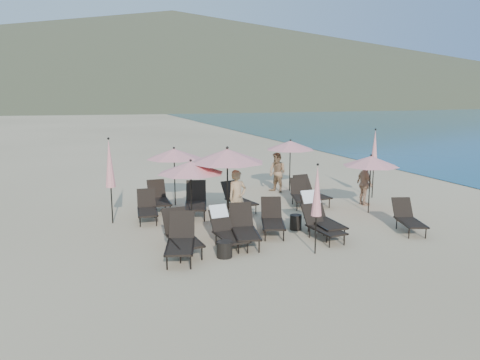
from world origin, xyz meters
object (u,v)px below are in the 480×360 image
object	(u,v)px
lounger_2	(244,227)
lounger_9	(238,198)
lounger_8	(196,201)
umbrella_closed_2	(110,164)
lounger_6	(147,207)
umbrella_open_2	(371,161)
umbrella_closed_1	(374,150)
lounger_12	(272,219)
umbrella_closed_0	(317,191)
umbrella_open_4	(290,145)
umbrella_open_3	(174,154)
beachgoer_b	(277,173)
beachgoer_a	(237,198)
lounger_0	(181,239)
lounger_11	(311,192)
lounger_1	(181,234)
beachgoer_c	(365,184)
lounger_13	(226,228)
lounger_3	(322,225)
lounger_5	(408,218)
side_table_0	(224,249)
side_table_1	(296,222)
lounger_4	(320,215)
lounger_10	(301,194)
umbrella_open_0	(191,167)
lounger_7	(159,197)
umbrella_open_1	(227,156)

from	to	relation	value
lounger_2	lounger_9	world-z (taller)	lounger_2
lounger_8	umbrella_closed_2	bearing A→B (deg)	-162.60
lounger_6	umbrella_open_2	distance (m)	7.64
lounger_6	umbrella_closed_1	world-z (taller)	umbrella_closed_1
lounger_12	umbrella_closed_0	xyz separation A→B (m)	(0.33, -2.01, 1.21)
umbrella_open_4	umbrella_open_3	bearing A→B (deg)	-170.42
umbrella_open_2	beachgoer_b	size ratio (longest dim) A/B	1.24
umbrella_open_2	beachgoer_a	size ratio (longest dim) A/B	1.17
lounger_0	lounger_8	xyz separation A→B (m)	(1.40, 3.88, 0.02)
lounger_9	lounger_12	distance (m)	2.90
lounger_11	umbrella_closed_0	distance (m)	5.59
umbrella_closed_1	beachgoer_a	size ratio (longest dim) A/B	1.56
lounger_1	beachgoer_c	size ratio (longest dim) A/B	1.13
lounger_8	lounger_13	distance (m)	3.39
lounger_9	beachgoer_b	distance (m)	3.39
lounger_13	umbrella_closed_1	xyz separation A→B (m)	(7.22, 3.56, 1.42)
lounger_3	lounger_5	size ratio (longest dim) A/B	0.96
lounger_5	umbrella_open_4	size ratio (longest dim) A/B	0.76
side_table_0	lounger_3	bearing A→B (deg)	8.83
lounger_5	lounger_8	size ratio (longest dim) A/B	0.85
umbrella_open_4	beachgoer_a	size ratio (longest dim) A/B	1.25
lounger_13	umbrella_open_4	bearing A→B (deg)	46.12
lounger_3	lounger_6	size ratio (longest dim) A/B	0.96
side_table_1	umbrella_open_2	bearing A→B (deg)	16.30
lounger_4	umbrella_closed_2	size ratio (longest dim) A/B	0.67
lounger_3	lounger_10	world-z (taller)	lounger_10
side_table_0	beachgoer_c	xyz separation A→B (m)	(6.54, 3.49, 0.59)
umbrella_open_0	lounger_4	bearing A→B (deg)	-24.65
lounger_3	side_table_1	size ratio (longest dim) A/B	3.47
umbrella_closed_1	lounger_7	bearing A→B (deg)	173.70
lounger_6	side_table_1	distance (m)	4.83
umbrella_open_0	side_table_1	bearing A→B (deg)	-20.78
umbrella_open_0	lounger_8	bearing A→B (deg)	71.13
lounger_0	lounger_9	distance (m)	4.98
umbrella_closed_2	lounger_12	bearing A→B (deg)	-31.70
lounger_10	lounger_11	bearing A→B (deg)	32.29
lounger_0	lounger_4	bearing A→B (deg)	25.38
beachgoer_b	umbrella_closed_1	bearing A→B (deg)	29.01
lounger_0	lounger_3	world-z (taller)	lounger_0
lounger_13	lounger_8	bearing A→B (deg)	84.60
lounger_9	umbrella_open_4	size ratio (longest dim) A/B	0.79
lounger_10	beachgoer_b	size ratio (longest dim) A/B	1.04
umbrella_open_1	beachgoer_b	size ratio (longest dim) A/B	1.51
lounger_7	lounger_2	bearing A→B (deg)	-69.00
lounger_6	lounger_11	size ratio (longest dim) A/B	0.93
lounger_0	lounger_6	distance (m)	3.78
lounger_2	umbrella_closed_2	world-z (taller)	umbrella_closed_2
lounger_10	side_table_1	distance (m)	3.07
lounger_10	umbrella_open_0	xyz separation A→B (m)	(-4.47, -1.54, 1.47)
lounger_11	umbrella_closed_0	xyz separation A→B (m)	(-2.48, -4.87, 1.18)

